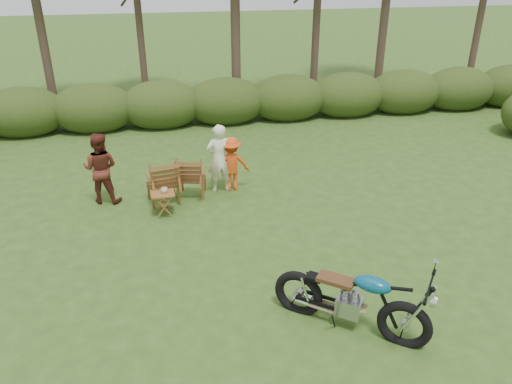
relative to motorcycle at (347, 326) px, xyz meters
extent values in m
plane|color=#2B4617|center=(-0.39, 0.86, 0.00)|extent=(80.00, 80.00, 0.00)
cylinder|color=#3C2B21|center=(-2.89, 13.06, 3.15)|extent=(0.24, 0.24, 6.30)
cylinder|color=#3C2B21|center=(3.11, 11.96, 3.24)|extent=(0.26, 0.26, 6.48)
ellipsoid|color=#283B15|center=(-6.39, 9.86, 0.63)|extent=(2.52, 1.68, 1.51)
ellipsoid|color=#283B15|center=(-4.39, 9.86, 0.63)|extent=(2.52, 1.68, 1.51)
ellipsoid|color=#283B15|center=(-2.39, 9.86, 0.63)|extent=(2.52, 1.68, 1.51)
ellipsoid|color=#283B15|center=(-0.39, 9.86, 0.63)|extent=(2.52, 1.68, 1.51)
ellipsoid|color=#283B15|center=(1.61, 9.86, 0.63)|extent=(2.52, 1.68, 1.51)
ellipsoid|color=#283B15|center=(3.61, 9.86, 0.63)|extent=(2.52, 1.68, 1.51)
ellipsoid|color=#283B15|center=(5.61, 9.86, 0.63)|extent=(2.52, 1.68, 1.51)
ellipsoid|color=#283B15|center=(7.61, 9.86, 0.63)|extent=(2.52, 1.68, 1.51)
ellipsoid|color=#283B15|center=(9.61, 9.86, 0.63)|extent=(2.52, 1.68, 1.51)
imported|color=beige|center=(-2.48, 3.95, 0.55)|extent=(0.17, 0.17, 0.10)
imported|color=#EAE6C1|center=(-1.24, 4.84, 0.00)|extent=(0.62, 0.45, 1.57)
imported|color=#5A2419|center=(-3.76, 4.82, 0.00)|extent=(0.87, 0.75, 1.55)
imported|color=#D54814|center=(-0.96, 4.88, 0.00)|extent=(0.81, 0.48, 1.24)
camera|label=1|loc=(-2.40, -5.31, 4.94)|focal=35.00mm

